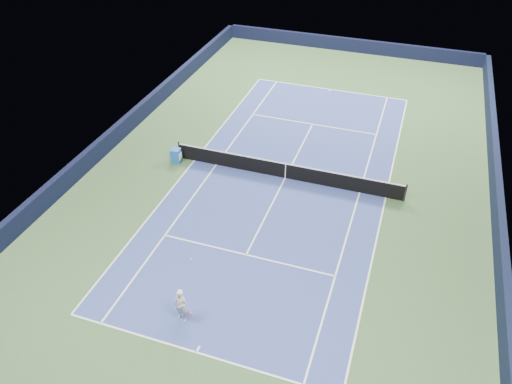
% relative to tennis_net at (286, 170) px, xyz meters
% --- Properties ---
extents(ground, '(40.00, 40.00, 0.00)m').
position_rel_tennis_net_xyz_m(ground, '(0.00, 0.00, -0.50)').
color(ground, '#33522D').
rests_on(ground, ground).
extents(wall_far, '(22.00, 0.35, 1.10)m').
position_rel_tennis_net_xyz_m(wall_far, '(0.00, 19.82, 0.05)').
color(wall_far, black).
rests_on(wall_far, ground).
extents(wall_right, '(0.35, 40.00, 1.10)m').
position_rel_tennis_net_xyz_m(wall_right, '(10.82, 0.00, 0.05)').
color(wall_right, black).
rests_on(wall_right, ground).
extents(wall_left, '(0.35, 40.00, 1.10)m').
position_rel_tennis_net_xyz_m(wall_left, '(-10.82, 0.00, 0.05)').
color(wall_left, black).
rests_on(wall_left, ground).
extents(court_surface, '(10.97, 23.77, 0.01)m').
position_rel_tennis_net_xyz_m(court_surface, '(0.00, 0.00, -0.50)').
color(court_surface, navy).
rests_on(court_surface, ground).
extents(baseline_far, '(10.97, 0.08, 0.00)m').
position_rel_tennis_net_xyz_m(baseline_far, '(0.00, 11.88, -0.50)').
color(baseline_far, white).
rests_on(baseline_far, ground).
extents(baseline_near, '(10.97, 0.08, 0.00)m').
position_rel_tennis_net_xyz_m(baseline_near, '(0.00, -11.88, -0.50)').
color(baseline_near, white).
rests_on(baseline_near, ground).
extents(sideline_doubles_right, '(0.08, 23.77, 0.00)m').
position_rel_tennis_net_xyz_m(sideline_doubles_right, '(5.49, 0.00, -0.50)').
color(sideline_doubles_right, white).
rests_on(sideline_doubles_right, ground).
extents(sideline_doubles_left, '(0.08, 23.77, 0.00)m').
position_rel_tennis_net_xyz_m(sideline_doubles_left, '(-5.49, 0.00, -0.50)').
color(sideline_doubles_left, white).
rests_on(sideline_doubles_left, ground).
extents(sideline_singles_right, '(0.08, 23.77, 0.00)m').
position_rel_tennis_net_xyz_m(sideline_singles_right, '(4.12, 0.00, -0.50)').
color(sideline_singles_right, white).
rests_on(sideline_singles_right, ground).
extents(sideline_singles_left, '(0.08, 23.77, 0.00)m').
position_rel_tennis_net_xyz_m(sideline_singles_left, '(-4.12, 0.00, -0.50)').
color(sideline_singles_left, white).
rests_on(sideline_singles_left, ground).
extents(service_line_far, '(8.23, 0.08, 0.00)m').
position_rel_tennis_net_xyz_m(service_line_far, '(0.00, 6.40, -0.50)').
color(service_line_far, white).
rests_on(service_line_far, ground).
extents(service_line_near, '(8.23, 0.08, 0.00)m').
position_rel_tennis_net_xyz_m(service_line_near, '(0.00, -6.40, -0.50)').
color(service_line_near, white).
rests_on(service_line_near, ground).
extents(center_service_line, '(0.08, 12.80, 0.00)m').
position_rel_tennis_net_xyz_m(center_service_line, '(0.00, 0.00, -0.50)').
color(center_service_line, white).
rests_on(center_service_line, ground).
extents(center_mark_far, '(0.08, 0.30, 0.00)m').
position_rel_tennis_net_xyz_m(center_mark_far, '(0.00, 11.73, -0.50)').
color(center_mark_far, white).
rests_on(center_mark_far, ground).
extents(center_mark_near, '(0.08, 0.30, 0.00)m').
position_rel_tennis_net_xyz_m(center_mark_near, '(0.00, -11.73, -0.50)').
color(center_mark_near, white).
rests_on(center_mark_near, ground).
extents(tennis_net, '(12.90, 0.10, 1.07)m').
position_rel_tennis_net_xyz_m(tennis_net, '(0.00, 0.00, 0.00)').
color(tennis_net, black).
rests_on(tennis_net, ground).
extents(sponsor_cube, '(0.60, 0.54, 0.85)m').
position_rel_tennis_net_xyz_m(sponsor_cube, '(-6.40, -0.47, -0.08)').
color(sponsor_cube, blue).
rests_on(sponsor_cube, ground).
extents(tennis_player, '(0.77, 1.27, 2.43)m').
position_rel_tennis_net_xyz_m(tennis_player, '(-1.14, -10.63, 0.29)').
color(tennis_player, silver).
rests_on(tennis_player, ground).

